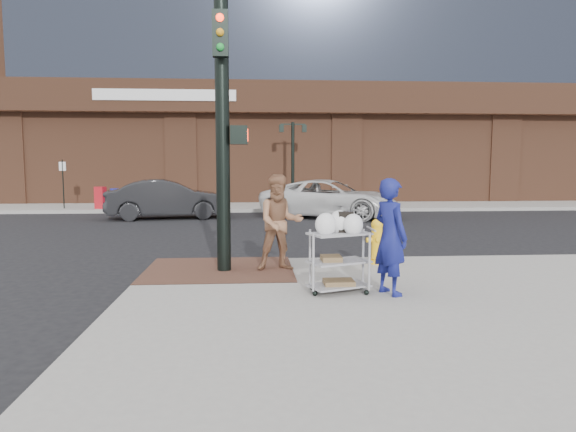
{
  "coord_description": "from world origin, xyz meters",
  "views": [
    {
      "loc": [
        0.05,
        -8.84,
        2.17
      ],
      "look_at": [
        0.67,
        0.15,
        1.25
      ],
      "focal_mm": 32.0,
      "sensor_mm": 36.0,
      "label": 1
    }
  ],
  "objects": [
    {
      "name": "ground",
      "position": [
        0.0,
        0.0,
        0.0
      ],
      "size": [
        220.0,
        220.0,
        0.0
      ],
      "primitive_type": "plane",
      "color": "black",
      "rests_on": "ground"
    },
    {
      "name": "sidewalk_far",
      "position": [
        12.5,
        32.0,
        0.07
      ],
      "size": [
        65.0,
        36.0,
        0.15
      ],
      "primitive_type": "cube",
      "color": "gray",
      "rests_on": "ground"
    },
    {
      "name": "brick_curb_ramp",
      "position": [
        -0.6,
        0.9,
        0.16
      ],
      "size": [
        2.8,
        2.4,
        0.01
      ],
      "primitive_type": "cube",
      "color": "#543327",
      "rests_on": "sidewalk_near"
    },
    {
      "name": "bank_building",
      "position": [
        5.0,
        31.0,
        14.15
      ],
      "size": [
        42.0,
        26.0,
        28.0
      ],
      "primitive_type": "cube",
      "color": "brown",
      "rests_on": "sidewalk_far"
    },
    {
      "name": "lamp_post",
      "position": [
        2.0,
        16.0,
        2.62
      ],
      "size": [
        1.32,
        0.22,
        4.0
      ],
      "color": "black",
      "rests_on": "sidewalk_far"
    },
    {
      "name": "parking_sign",
      "position": [
        -8.5,
        15.0,
        1.25
      ],
      "size": [
        0.05,
        0.05,
        2.2
      ],
      "primitive_type": "cylinder",
      "color": "black",
      "rests_on": "sidewalk_far"
    },
    {
      "name": "traffic_signal_pole",
      "position": [
        -0.48,
        0.77,
        2.83
      ],
      "size": [
        0.61,
        0.51,
        5.0
      ],
      "color": "black",
      "rests_on": "sidewalk_near"
    },
    {
      "name": "woman_blue",
      "position": [
        2.16,
        -1.15,
        1.05
      ],
      "size": [
        0.67,
        0.78,
        1.8
      ],
      "primitive_type": "imported",
      "rotation": [
        0.0,
        0.0,
        2.02
      ],
      "color": "navy",
      "rests_on": "sidewalk_near"
    },
    {
      "name": "pedestrian_tan",
      "position": [
        0.56,
        0.78,
        1.06
      ],
      "size": [
        0.97,
        0.8,
        1.82
      ],
      "primitive_type": "imported",
      "rotation": [
        0.0,
        0.0,
        0.13
      ],
      "color": "#936345",
      "rests_on": "sidewalk_near"
    },
    {
      "name": "sedan_dark",
      "position": [
        -3.31,
        11.66,
        0.78
      ],
      "size": [
        4.92,
        2.39,
        1.55
      ],
      "primitive_type": "imported",
      "rotation": [
        0.0,
        0.0,
        1.73
      ],
      "color": "black",
      "rests_on": "ground"
    },
    {
      "name": "minivan_white",
      "position": [
        3.15,
        11.56,
        0.76
      ],
      "size": [
        6.06,
        4.56,
        1.53
      ],
      "primitive_type": "imported",
      "rotation": [
        0.0,
        0.0,
        1.15
      ],
      "color": "silver",
      "rests_on": "ground"
    },
    {
      "name": "utility_cart",
      "position": [
        1.39,
        -1.0,
        0.73
      ],
      "size": [
        1.05,
        0.81,
        1.28
      ],
      "color": "#97969B",
      "rests_on": "sidewalk_near"
    },
    {
      "name": "fire_hydrant",
      "position": [
        2.55,
        1.29,
        0.62
      ],
      "size": [
        0.43,
        0.3,
        0.91
      ],
      "color": "yellow",
      "rests_on": "sidewalk_near"
    },
    {
      "name": "newsbox_red",
      "position": [
        -6.8,
        14.75,
        0.64
      ],
      "size": [
        0.49,
        0.46,
        0.99
      ],
      "primitive_type": "cube",
      "rotation": [
        0.0,
        0.0,
        -0.24
      ],
      "color": "#B3141D",
      "rests_on": "sidewalk_far"
    },
    {
      "name": "newsbox_blue",
      "position": [
        -6.25,
        15.03,
        0.59
      ],
      "size": [
        0.45,
        0.43,
        0.89
      ],
      "primitive_type": "cube",
      "rotation": [
        0.0,
        0.0,
        0.29
      ],
      "color": "navy",
      "rests_on": "sidewalk_far"
    }
  ]
}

